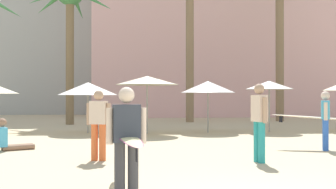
{
  "coord_description": "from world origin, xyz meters",
  "views": [
    {
      "loc": [
        -1.77,
        -5.14,
        1.51
      ],
      "look_at": [
        -0.9,
        6.68,
        1.58
      ],
      "focal_mm": 44.09,
      "sensor_mm": 36.0,
      "label": 1
    }
  ],
  "objects": [
    {
      "name": "cafe_umbrella_6",
      "position": [
        -1.39,
        11.51,
        2.17
      ],
      "size": [
        2.56,
        2.56,
        2.35
      ],
      "color": "gray",
      "rests_on": "ground"
    },
    {
      "name": "person_near_right",
      "position": [
        -2.7,
        4.72,
        0.92
      ],
      "size": [
        0.6,
        0.32,
        1.67
      ],
      "rotation": [
        0.0,
        0.0,
        4.43
      ],
      "color": "orange",
      "rests_on": "ground"
    },
    {
      "name": "person_far_right",
      "position": [
        3.53,
        6.27,
        0.91
      ],
      "size": [
        2.76,
        1.18,
        1.67
      ],
      "rotation": [
        0.0,
        0.0,
        5.88
      ],
      "color": "blue",
      "rests_on": "ground"
    },
    {
      "name": "cafe_umbrella_2",
      "position": [
        3.87,
        12.18,
        2.02
      ],
      "size": [
        2.04,
        2.04,
        2.2
      ],
      "color": "gray",
      "rests_on": "ground"
    },
    {
      "name": "person_far_left",
      "position": [
        -5.39,
        6.77,
        0.31
      ],
      "size": [
        1.03,
        0.81,
        0.91
      ],
      "rotation": [
        0.0,
        0.0,
        0.51
      ],
      "color": "#936B51",
      "rests_on": "ground"
    },
    {
      "name": "palm_tree_right",
      "position": [
        -5.48,
        17.72,
        6.41
      ],
      "size": [
        4.5,
        4.62,
        8.08
      ],
      "color": "brown",
      "rests_on": "ground"
    },
    {
      "name": "person_mid_left",
      "position": [
        -1.93,
        1.11,
        0.9
      ],
      "size": [
        0.68,
        3.12,
        1.66
      ],
      "rotation": [
        0.0,
        0.0,
        1.75
      ],
      "color": "#3D3D42",
      "rests_on": "ground"
    },
    {
      "name": "person_mid_right",
      "position": [
        1.03,
        4.18,
        1.0
      ],
      "size": [
        0.31,
        0.61,
        1.81
      ],
      "rotation": [
        0.0,
        0.0,
        3.39
      ],
      "color": "teal",
      "rests_on": "ground"
    },
    {
      "name": "cafe_umbrella_1",
      "position": [
        1.22,
        12.23,
        1.94
      ],
      "size": [
        2.31,
        2.31,
        2.19
      ],
      "color": "gray",
      "rests_on": "ground"
    },
    {
      "name": "hotel_pink",
      "position": [
        6.15,
        28.52,
        9.52
      ],
      "size": [
        22.42,
        8.02,
        19.05
      ],
      "primitive_type": "cube",
      "color": "beige",
      "rests_on": "ground"
    },
    {
      "name": "cafe_umbrella_3",
      "position": [
        -3.84,
        12.19,
        1.85
      ],
      "size": [
        2.48,
        2.48,
        2.11
      ],
      "color": "gray",
      "rests_on": "ground"
    }
  ]
}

